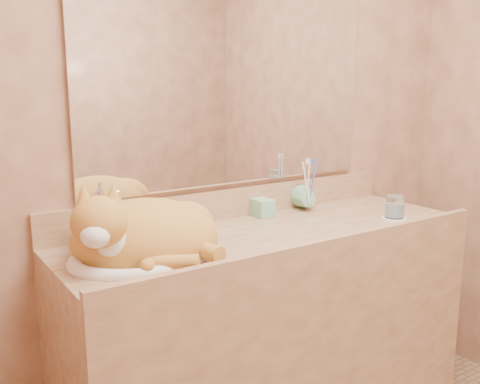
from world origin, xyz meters
TOP-DOWN VIEW (x-y plane):
  - wall_back at (0.00, 1.00)m, footprint 2.40×0.02m
  - vanity_counter at (0.00, 0.72)m, footprint 1.60×0.55m
  - mirror at (0.00, 0.99)m, footprint 1.30×0.02m
  - sink_basin at (-0.53, 0.70)m, footprint 0.46×0.38m
  - faucet at (-0.53, 0.88)m, footprint 0.05×0.13m
  - cat at (-0.53, 0.71)m, footprint 0.58×0.54m
  - soap_dispenser at (0.10, 0.89)m, footprint 0.07×0.07m
  - toothbrush_cup at (0.31, 0.88)m, footprint 0.13×0.13m
  - toothbrushes at (0.31, 0.88)m, footprint 0.04×0.04m
  - saucer at (0.51, 0.59)m, footprint 0.10×0.10m
  - water_glass at (0.51, 0.59)m, footprint 0.08×0.08m
  - lotion_bottle at (-0.65, 0.90)m, footprint 0.05×0.05m

SIDE VIEW (x-z plane):
  - vanity_counter at x=0.00m, z-range 0.00..0.85m
  - saucer at x=0.51m, z-range 0.85..0.86m
  - toothbrush_cup at x=0.31m, z-range 0.85..0.95m
  - water_glass at x=0.51m, z-range 0.86..0.95m
  - lotion_bottle at x=-0.65m, z-range 0.85..0.98m
  - sink_basin at x=-0.53m, z-range 0.85..0.99m
  - soap_dispenser at x=0.10m, z-range 0.85..1.01m
  - cat at x=-0.53m, z-range 0.80..1.06m
  - faucet at x=-0.53m, z-range 0.85..1.02m
  - toothbrushes at x=0.31m, z-range 0.87..1.11m
  - wall_back at x=0.00m, z-range 0.00..2.50m
  - mirror at x=0.00m, z-range 0.99..1.79m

